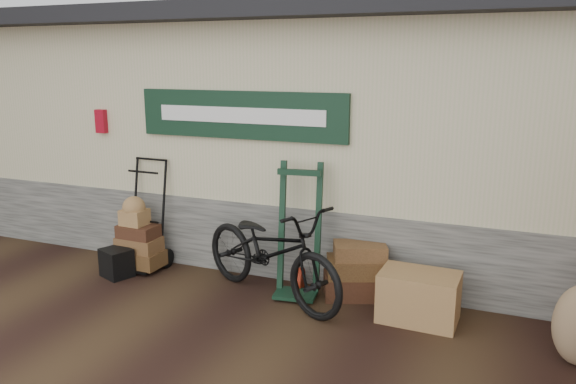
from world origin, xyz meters
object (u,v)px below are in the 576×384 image
at_px(green_barrow, 299,230).
at_px(suitcase_stack, 357,270).
at_px(bicycle, 271,246).
at_px(black_trunk, 117,263).
at_px(porter_trolley, 145,213).
at_px(wicker_hamper, 419,297).

height_order(green_barrow, suitcase_stack, green_barrow).
xyz_separation_m(suitcase_stack, bicycle, (-0.85, -0.41, 0.30)).
height_order(suitcase_stack, black_trunk, suitcase_stack).
relative_size(suitcase_stack, black_trunk, 2.03).
xyz_separation_m(porter_trolley, suitcase_stack, (2.71, 0.08, -0.39)).
bearing_deg(black_trunk, bicycle, 3.17).
bearing_deg(porter_trolley, wicker_hamper, -2.60).
bearing_deg(wicker_hamper, porter_trolley, 175.66).
bearing_deg(porter_trolley, suitcase_stack, 3.44).
distance_m(suitcase_stack, black_trunk, 2.90).
height_order(green_barrow, bicycle, green_barrow).
relative_size(green_barrow, bicycle, 0.71).
bearing_deg(suitcase_stack, bicycle, -154.45).
bearing_deg(black_trunk, suitcase_stack, 10.32).
relative_size(porter_trolley, black_trunk, 4.04).
bearing_deg(green_barrow, wicker_hamper, -15.11).
bearing_deg(bicycle, green_barrow, -20.31).
bearing_deg(porter_trolley, green_barrow, -0.75).
relative_size(porter_trolley, green_barrow, 0.94).
distance_m(green_barrow, suitcase_stack, 0.77).
relative_size(porter_trolley, suitcase_stack, 1.99).
xyz_separation_m(green_barrow, black_trunk, (-2.23, -0.35, -0.57)).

